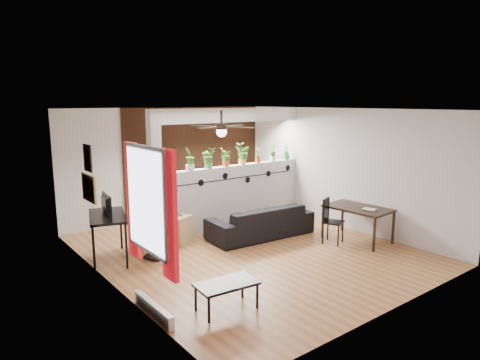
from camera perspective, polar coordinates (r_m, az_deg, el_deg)
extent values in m
cube|color=brown|center=(8.14, 1.08, -9.61)|extent=(6.30, 7.10, 0.10)
cube|color=#B7B7BA|center=(10.28, -9.48, 2.26)|extent=(6.30, 0.04, 2.90)
cube|color=#B7B7BA|center=(5.80, 20.17, -4.63)|extent=(6.30, 0.04, 2.90)
cube|color=#B7B7BA|center=(6.51, -17.22, -2.85)|extent=(0.04, 7.10, 2.90)
cube|color=#B7B7BA|center=(9.62, 13.39, 1.55)|extent=(0.04, 7.10, 2.90)
cube|color=white|center=(7.65, 1.15, 9.75)|extent=(6.30, 7.10, 0.10)
cube|color=#BCBCC1|center=(9.55, -0.78, -2.04)|extent=(3.60, 0.18, 1.35)
cube|color=silver|center=(9.33, -0.81, 8.66)|extent=(3.60, 0.18, 0.30)
cube|color=#BCBCC1|center=(8.44, -11.22, 0.42)|extent=(0.22, 0.20, 2.60)
cube|color=brown|center=(10.63, -5.55, 2.62)|extent=(3.90, 0.05, 2.60)
cube|color=black|center=(9.39, -0.44, 0.27)|extent=(3.31, 0.01, 0.02)
cylinder|color=black|center=(8.58, -8.71, -1.38)|extent=(0.14, 0.01, 0.14)
cylinder|color=black|center=(8.87, -5.23, -0.38)|extent=(0.14, 0.01, 0.14)
cylinder|color=black|center=(9.20, -1.98, 0.55)|extent=(0.14, 0.01, 0.14)
cylinder|color=black|center=(9.60, 1.04, 0.00)|extent=(0.14, 0.01, 0.14)
cylinder|color=black|center=(9.98, 3.82, 0.85)|extent=(0.14, 0.01, 0.14)
cylinder|color=black|center=(10.38, 6.40, 1.63)|extent=(0.14, 0.01, 0.14)
cube|color=white|center=(5.38, -12.51, -2.64)|extent=(0.02, 0.95, 1.25)
cube|color=silver|center=(5.39, -12.36, -2.62)|extent=(0.04, 1.05, 1.35)
cube|color=red|center=(5.00, -9.43, -4.73)|extent=(0.06, 0.30, 1.55)
cube|color=red|center=(5.87, -14.07, -2.61)|extent=(0.06, 0.30, 1.55)
cube|color=beige|center=(5.90, -11.51, -16.52)|extent=(0.08, 1.00, 0.18)
cube|color=olive|center=(7.39, -19.51, -1.02)|extent=(0.03, 0.60, 0.45)
cube|color=#8C7259|center=(7.27, -19.63, 2.78)|extent=(0.03, 0.30, 0.40)
cube|color=black|center=(7.26, -19.67, 2.77)|extent=(0.02, 0.34, 0.44)
cylinder|color=black|center=(6.93, -2.50, 8.43)|extent=(0.04, 0.04, 0.20)
cylinder|color=black|center=(6.94, -2.49, 7.19)|extent=(0.18, 0.18, 0.10)
sphere|color=white|center=(6.94, -2.49, 6.45)|extent=(0.17, 0.17, 0.17)
cube|color=black|center=(7.22, -0.94, 7.25)|extent=(0.55, 0.29, 0.01)
cube|color=black|center=(7.14, -4.75, 7.18)|extent=(0.29, 0.55, 0.01)
cube|color=black|center=(6.66, -4.18, 6.95)|extent=(0.55, 0.29, 0.01)
cube|color=black|center=(6.75, -0.11, 7.02)|extent=(0.29, 0.55, 0.01)
cylinder|color=#DD491A|center=(8.58, -9.28, 1.38)|extent=(0.17, 0.17, 0.12)
imported|color=#225518|center=(8.54, -9.32, 2.83)|extent=(0.23, 0.27, 0.36)
cylinder|color=silver|center=(8.80, -6.69, 1.67)|extent=(0.18, 0.18, 0.12)
imported|color=#225518|center=(8.76, -6.72, 3.16)|extent=(0.33, 0.32, 0.38)
cylinder|color=#468D33|center=(9.03, -4.24, 1.95)|extent=(0.16, 0.16, 0.12)
imported|color=#225518|center=(9.00, -4.25, 3.27)|extent=(0.27, 0.24, 0.34)
cylinder|color=#BF3E1E|center=(9.29, -1.91, 2.20)|extent=(0.14, 0.14, 0.12)
imported|color=#225518|center=(9.26, -1.92, 3.37)|extent=(0.26, 0.25, 0.30)
cylinder|color=#E4B050|center=(9.55, 0.29, 2.44)|extent=(0.17, 0.17, 0.12)
imported|color=#225518|center=(9.52, 0.29, 3.80)|extent=(0.32, 0.31, 0.37)
cylinder|color=#CB5817|center=(9.83, 2.37, 2.67)|extent=(0.13, 0.13, 0.12)
imported|color=#225518|center=(9.81, 2.38, 3.70)|extent=(0.21, 0.18, 0.28)
cylinder|color=silver|center=(10.13, 4.33, 2.88)|extent=(0.13, 0.13, 0.12)
imported|color=#225518|center=(10.10, 4.34, 3.91)|extent=(0.16, 0.20, 0.29)
cylinder|color=green|center=(10.43, 6.18, 3.07)|extent=(0.16, 0.16, 0.12)
imported|color=#225518|center=(10.41, 6.20, 4.22)|extent=(0.29, 0.29, 0.34)
imported|color=black|center=(8.83, 2.73, -5.57)|extent=(2.16, 0.99, 0.61)
cube|color=tan|center=(8.52, -8.16, -6.51)|extent=(0.56, 0.54, 0.54)
imported|color=gray|center=(8.46, -7.92, -4.41)|extent=(0.12, 0.12, 0.09)
cube|color=black|center=(7.74, -17.30, -4.61)|extent=(0.90, 1.25, 0.04)
cylinder|color=black|center=(7.36, -18.91, -8.83)|extent=(0.04, 0.04, 0.77)
cylinder|color=black|center=(7.38, -14.91, -8.56)|extent=(0.04, 0.04, 0.77)
cylinder|color=black|center=(8.35, -19.09, -6.53)|extent=(0.04, 0.04, 0.77)
cylinder|color=black|center=(8.37, -15.59, -6.30)|extent=(0.04, 0.04, 0.77)
imported|color=black|center=(7.85, -17.73, -3.57)|extent=(0.33, 0.10, 0.18)
cylinder|color=black|center=(7.86, -11.04, -9.88)|extent=(0.48, 0.48, 0.04)
cylinder|color=black|center=(7.80, -11.10, -8.47)|extent=(0.06, 0.06, 0.41)
cube|color=black|center=(7.73, -11.15, -6.90)|extent=(0.51, 0.51, 0.07)
cube|color=black|center=(7.77, -12.21, -4.85)|extent=(0.36, 0.19, 0.45)
cube|color=black|center=(8.78, 15.46, -3.64)|extent=(0.85, 1.30, 0.04)
cylinder|color=black|center=(8.30, 17.47, -7.03)|extent=(0.05, 0.05, 0.64)
cylinder|color=black|center=(8.87, 19.75, -6.04)|extent=(0.05, 0.05, 0.64)
cylinder|color=black|center=(8.92, 10.98, -5.50)|extent=(0.05, 0.05, 0.64)
cylinder|color=black|center=(9.45, 13.50, -4.69)|extent=(0.05, 0.05, 0.64)
imported|color=gray|center=(8.52, 16.67, -3.89)|extent=(0.23, 0.28, 0.02)
cube|color=black|center=(8.55, 12.34, -5.50)|extent=(0.47, 0.47, 0.03)
cube|color=black|center=(8.54, 11.37, -3.85)|extent=(0.33, 0.16, 0.46)
cube|color=black|center=(8.43, 12.97, -7.27)|extent=(0.03, 0.03, 0.43)
cube|color=black|center=(8.71, 13.54, -6.72)|extent=(0.03, 0.03, 0.43)
cube|color=black|center=(8.45, 11.05, -5.58)|extent=(0.03, 0.03, 0.87)
cube|color=black|center=(8.73, 11.68, -5.08)|extent=(0.03, 0.03, 0.87)
cube|color=black|center=(5.83, -1.80, -13.69)|extent=(0.85, 0.53, 0.04)
cylinder|color=black|center=(5.61, -4.17, -16.91)|extent=(0.04, 0.04, 0.34)
cylinder|color=black|center=(5.95, 2.31, -15.21)|extent=(0.04, 0.04, 0.34)
cylinder|color=black|center=(5.90, -5.93, -15.46)|extent=(0.04, 0.04, 0.34)
cylinder|color=black|center=(6.23, 0.32, -13.96)|extent=(0.04, 0.04, 0.34)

